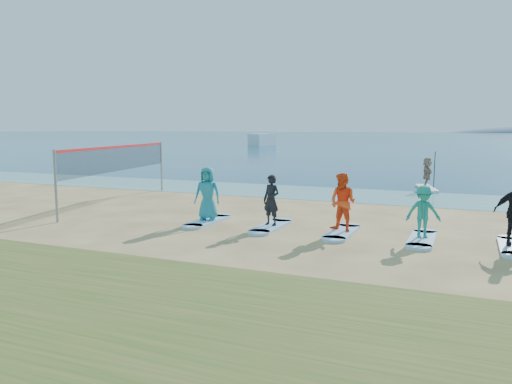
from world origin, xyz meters
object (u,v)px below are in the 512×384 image
at_px(student_2, 343,202).
at_px(student_3, 423,212).
at_px(surfboard_0, 208,221).
at_px(surfboard_3, 422,239).
at_px(boat_offshore_a, 262,145).
at_px(paddleboarder, 427,172).
at_px(surfboard_2, 342,232).
at_px(volleyball_net, 119,159).
at_px(surfboard_1, 271,226).
at_px(student_0, 207,194).
at_px(student_1, 271,200).
at_px(paddleboard, 426,188).

height_order(student_2, student_3, student_2).
distance_m(surfboard_0, surfboard_3, 7.03).
bearing_deg(surfboard_0, surfboard_3, 0.00).
bearing_deg(surfboard_0, boat_offshore_a, 111.05).
xyz_separation_m(boat_offshore_a, student_2, (30.51, -67.10, 0.98)).
distance_m(paddleboarder, surfboard_2, 12.67).
bearing_deg(volleyball_net, surfboard_0, -23.05).
distance_m(surfboard_3, student_3, 0.80).
relative_size(boat_offshore_a, student_2, 3.82).
relative_size(paddleboarder, surfboard_1, 0.71).
height_order(student_0, student_1, student_0).
xyz_separation_m(paddleboard, student_2, (-1.48, -12.56, 0.92)).
bearing_deg(paddleboarder, student_1, 158.54).
bearing_deg(surfboard_0, surfboard_1, 0.00).
distance_m(student_1, surfboard_3, 4.77).
distance_m(surfboard_2, student_3, 2.48).
height_order(boat_offshore_a, student_2, student_2).
bearing_deg(surfboard_1, boat_offshore_a, 112.77).
bearing_deg(paddleboarder, surfboard_3, 179.41).
height_order(surfboard_0, student_2, student_2).
height_order(boat_offshore_a, student_3, student_3).
bearing_deg(boat_offshore_a, student_1, -63.83).
bearing_deg(student_0, student_2, -10.65).
bearing_deg(surfboard_1, student_0, 180.00).
distance_m(student_2, surfboard_3, 2.52).
relative_size(paddleboard, surfboard_2, 1.36).
distance_m(surfboard_1, surfboard_2, 2.34).
height_order(paddleboard, student_1, student_1).
xyz_separation_m(surfboard_1, surfboard_2, (2.34, 0.00, 0.00)).
bearing_deg(student_0, student_1, -10.65).
bearing_deg(surfboard_2, student_3, 0.00).
relative_size(surfboard_2, student_2, 1.23).
bearing_deg(paddleboarder, surfboard_2, 168.75).
xyz_separation_m(paddleboard, student_3, (0.86, -12.56, 0.79)).
bearing_deg(paddleboard, student_1, -121.78).
relative_size(surfboard_0, surfboard_3, 1.00).
relative_size(paddleboard, surfboard_0, 1.36).
bearing_deg(student_2, student_0, -159.98).
distance_m(volleyball_net, surfboard_3, 12.98).
distance_m(paddleboarder, boat_offshore_a, 63.23).
bearing_deg(surfboard_2, student_2, 0.00).
height_order(surfboard_2, student_3, student_3).
distance_m(student_0, student_2, 4.69).
xyz_separation_m(surfboard_2, surfboard_3, (2.34, 0.00, 0.00)).
bearing_deg(surfboard_3, paddleboarder, 93.92).
relative_size(student_0, surfboard_1, 0.83).
height_order(surfboard_1, student_1, student_1).
relative_size(boat_offshore_a, surfboard_3, 3.09).
height_order(surfboard_0, student_1, student_1).
bearing_deg(boat_offshore_a, surfboard_1, -63.83).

